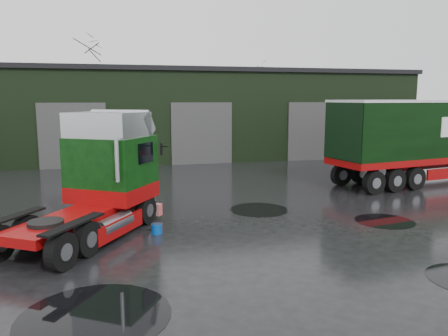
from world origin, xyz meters
The scene contains 10 objects.
ground centered at (0.00, 0.00, 0.00)m, with size 100.00×100.00×0.00m, color black.
warehouse centered at (2.00, 20.00, 3.16)m, with size 32.40×12.40×6.30m.
hero_tractor centered at (-4.50, -0.64, 1.92)m, with size 2.63×6.19×3.85m, color black, non-canonical shape.
lorry_right centered at (12.66, 5.00, 2.11)m, with size 2.78×16.07×4.22m, color silver, non-canonical shape.
wash_bucket centered at (-2.25, -0.55, 0.16)m, with size 0.34×0.34×0.32m, color #073F9F.
tree_back_a centered at (-6.00, 30.00, 4.75)m, with size 4.40×4.40×9.50m, color black, non-canonical shape.
tree_back_b centered at (10.00, 30.00, 3.75)m, with size 4.40×4.40×7.50m, color black, non-canonical shape.
puddle_0 centered at (-3.91, -5.63, 0.00)m, with size 3.02×3.02×0.01m, color black.
puddle_1 centered at (1.85, 1.58, 0.00)m, with size 2.26×2.26×0.01m, color black.
puddle_4 centered at (5.61, -1.01, 0.00)m, with size 2.02×2.02×0.01m, color black.
Camera 1 is at (-3.34, -14.01, 4.22)m, focal length 35.00 mm.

